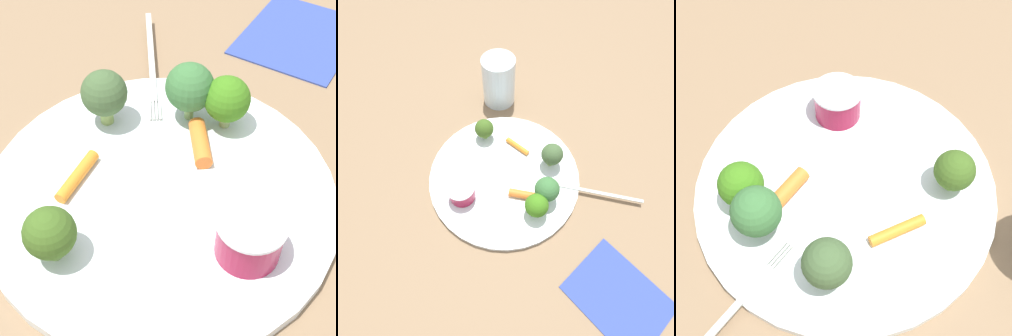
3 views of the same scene
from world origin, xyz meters
The scene contains 11 objects.
ground_plane centered at (0.00, 0.00, 0.00)m, with size 2.40×2.40×0.00m, color #84684A.
plate centered at (0.00, 0.00, 0.01)m, with size 0.31×0.31×0.01m, color white.
sauce_cup centered at (-0.01, -0.10, 0.03)m, with size 0.05×0.05×0.04m.
broccoli_floret_0 centered at (0.04, 0.09, 0.05)m, with size 0.04×0.04×0.06m.
broccoli_floret_1 centered at (0.09, 0.03, 0.05)m, with size 0.05×0.05×0.06m.
broccoli_floret_2 centered at (0.10, 0.00, 0.04)m, with size 0.04×0.04×0.06m.
broccoli_floret_3 centered at (-0.10, 0.02, 0.04)m, with size 0.04×0.04×0.05m.
carrot_stick_0 centered at (0.06, 0.00, 0.02)m, with size 0.02×0.02×0.05m, color orange.
carrot_stick_1 centered at (-0.04, 0.06, 0.02)m, with size 0.01×0.01×0.06m, color orange.
fork centered at (0.14, 0.12, 0.01)m, with size 0.15×0.14×0.00m.
napkin centered at (0.30, 0.02, 0.00)m, with size 0.16×0.13×0.00m, color #314495.
Camera 1 is at (-0.22, -0.18, 0.36)m, focal length 54.35 mm.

